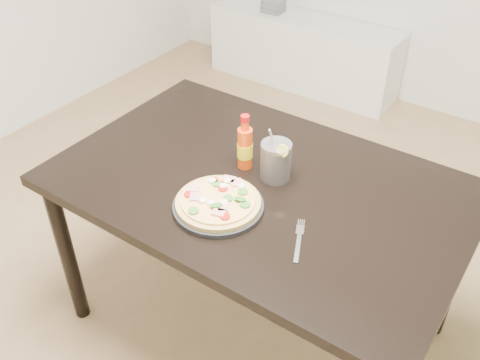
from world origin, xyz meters
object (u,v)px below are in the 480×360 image
Objects in this scene: plate at (218,206)px; pizza at (218,201)px; fork at (299,239)px; media_console at (303,52)px; hot_sauce_bottle at (245,147)px; dining_table at (259,200)px; cola_cup at (276,162)px.

pizza is (-0.00, 0.00, 0.02)m from plate.
pizza is 0.29m from fork.
plate is 1.07× the size of pizza.
plate is 2.45m from media_console.
pizza is 1.32× the size of hot_sauce_bottle.
fork is at bearing -34.87° from dining_table.
dining_table is 0.22m from pizza.
hot_sauce_bottle is at bearing 154.96° from dining_table.
cola_cup is 1.09× the size of fork.
pizza is at bearing -100.01° from dining_table.
dining_table is 4.79× the size of plate.
fork is 0.13× the size of media_console.
plate is 1.50× the size of cola_cup.
hot_sauce_bottle is at bearing 123.20° from fork.
media_console is (-0.84, 1.98, -0.58)m from hot_sauce_bottle.
hot_sauce_bottle is 0.12m from cola_cup.
dining_table is at bearing 80.47° from plate.
fork reaches higher than media_console.
dining_table reaches higher than media_console.
dining_table is 0.16m from cola_cup.
fork is (0.34, -0.22, -0.08)m from hot_sauce_bottle.
pizza is at bearing -76.21° from hot_sauce_bottle.
hot_sauce_bottle is at bearing 103.79° from pizza.
pizza is at bearing 158.92° from fork.
pizza is 1.53× the size of fork.
media_console is (-0.89, 2.22, -0.51)m from plate.
cola_cup is 0.32m from fork.
dining_table is 0.22m from plate.
dining_table is at bearing 120.77° from fork.
pizza is 0.19× the size of media_console.
pizza reaches higher than media_console.
dining_table is 1.00× the size of media_console.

